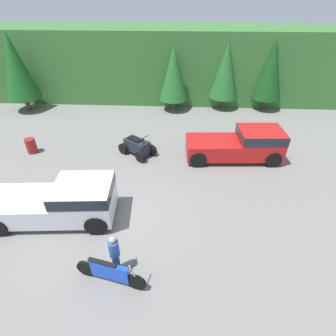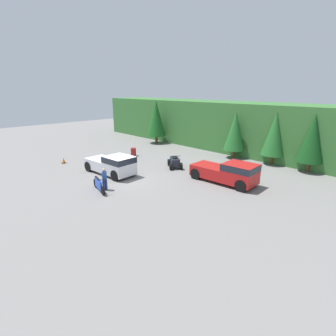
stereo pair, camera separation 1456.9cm
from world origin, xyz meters
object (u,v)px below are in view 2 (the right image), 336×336
at_px(pickup_truck_red, 229,172).
at_px(traffic_cone, 64,161).
at_px(quad_atv, 175,162).
at_px(pickup_truck_second, 113,164).
at_px(rider_person, 105,178).
at_px(steel_barrel, 133,152).
at_px(dirt_bike, 99,185).

relative_size(pickup_truck_red, traffic_cone, 9.71).
bearing_deg(traffic_cone, quad_atv, 38.41).
height_order(pickup_truck_red, traffic_cone, pickup_truck_red).
height_order(pickup_truck_second, quad_atv, pickup_truck_second).
distance_m(rider_person, steel_barrel, 10.18).
xyz_separation_m(pickup_truck_red, quad_atv, (-5.95, 0.10, -0.44)).
height_order(traffic_cone, steel_barrel, steel_barrel).
height_order(dirt_bike, quad_atv, quad_atv).
bearing_deg(rider_person, pickup_truck_second, 142.18).
bearing_deg(traffic_cone, pickup_truck_second, 13.51).
relative_size(pickup_truck_red, pickup_truck_second, 1.04).
distance_m(pickup_truck_second, traffic_cone, 6.74).
distance_m(traffic_cone, steel_barrel, 7.22).
relative_size(pickup_truck_second, rider_person, 3.12).
relative_size(pickup_truck_second, quad_atv, 2.20).
distance_m(pickup_truck_second, rider_person, 3.58).
height_order(pickup_truck_red, steel_barrel, pickup_truck_red).
xyz_separation_m(rider_person, steel_barrel, (-6.75, 7.61, -0.46)).
distance_m(pickup_truck_red, dirt_bike, 9.84).
xyz_separation_m(pickup_truck_red, steel_barrel, (-12.23, -0.04, -0.50)).
bearing_deg(dirt_bike, pickup_truck_second, 145.16).
xyz_separation_m(dirt_bike, quad_atv, (-0.37, 8.18, 0.02)).
bearing_deg(pickup_truck_red, rider_person, -128.90).
height_order(quad_atv, rider_person, rider_person).
height_order(pickup_truck_second, steel_barrel, pickup_truck_second).
bearing_deg(dirt_bike, pickup_truck_red, 68.24).
bearing_deg(quad_atv, rider_person, -49.54).
xyz_separation_m(pickup_truck_second, steel_barrel, (-4.08, 5.22, -0.50)).
xyz_separation_m(pickup_truck_red, dirt_bike, (-5.58, -8.09, -0.46)).
relative_size(pickup_truck_red, rider_person, 3.23).
distance_m(pickup_truck_red, quad_atv, 5.97).
bearing_deg(rider_person, dirt_bike, -98.57).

